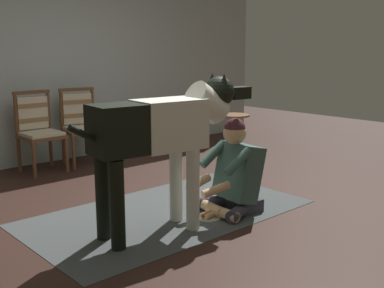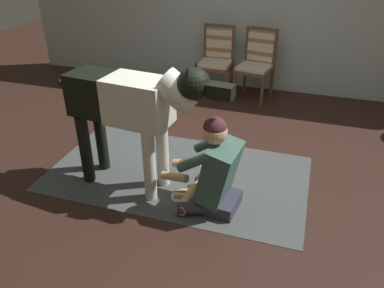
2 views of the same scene
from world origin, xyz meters
name	(u,v)px [view 1 (image 1 of 2)]	position (x,y,z in m)	size (l,w,h in m)	color
ground_plane	(179,202)	(0.00, 0.00, 0.00)	(12.78, 12.78, 0.00)	#341F18
back_wall	(55,63)	(0.00, 2.49, 1.30)	(7.38, 0.10, 2.60)	#AFBBBD
area_rug	(168,212)	(-0.29, -0.18, 0.00)	(2.56, 1.44, 0.01)	#464B4B
dining_chair_left_of_pair	(38,127)	(-0.48, 2.07, 0.54)	(0.46, 0.47, 0.98)	brown
dining_chair_right_of_pair	(81,122)	(0.10, 2.07, 0.54)	(0.54, 0.54, 0.98)	brown
person_sitting_on_floor	(234,174)	(0.18, -0.56, 0.36)	(0.70, 0.57, 0.88)	#353446
large_dog	(163,131)	(-0.58, -0.48, 0.84)	(1.69, 0.45, 1.28)	silver
hot_dog_on_plate	(209,215)	(-0.11, -0.53, 0.03)	(0.23, 0.23, 0.06)	silver
round_side_table	(234,127)	(2.36, 1.46, 0.30)	(0.46, 0.46, 0.50)	brown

